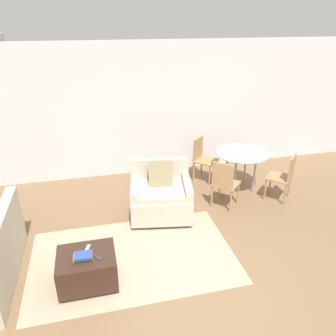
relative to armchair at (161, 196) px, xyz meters
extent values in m
plane|color=brown|center=(0.02, -1.83, -0.37)|extent=(20.00, 20.00, 0.00)
cube|color=white|center=(0.02, 1.83, 1.01)|extent=(12.00, 0.06, 2.75)
cube|color=tan|center=(-0.64, -1.01, -0.36)|extent=(2.87, 1.80, 0.00)
cube|color=brown|center=(-0.64, -1.68, -0.36)|extent=(2.81, 0.06, 0.00)
cube|color=brown|center=(-0.64, -1.46, -0.36)|extent=(2.81, 0.06, 0.00)
cube|color=brown|center=(-0.64, -1.23, -0.36)|extent=(2.81, 0.06, 0.00)
cube|color=brown|center=(-0.64, -1.01, -0.36)|extent=(2.81, 0.06, 0.00)
cube|color=brown|center=(-0.64, -0.78, -0.36)|extent=(2.81, 0.06, 0.00)
cube|color=brown|center=(-0.64, -0.56, -0.36)|extent=(2.81, 0.06, 0.00)
cube|color=brown|center=(-0.64, -0.33, -0.36)|extent=(2.81, 0.06, 0.00)
cube|color=beige|center=(-2.25, -1.02, 0.31)|extent=(0.14, 1.72, 0.47)
cube|color=beige|center=(-0.01, -0.04, -0.11)|extent=(1.14, 1.06, 0.40)
cube|color=beige|center=(-0.01, -0.07, 0.14)|extent=(0.88, 0.90, 0.10)
cube|color=beige|center=(0.06, 0.35, 0.31)|extent=(1.00, 0.29, 0.44)
cube|color=beige|center=(-0.44, 0.04, 0.19)|extent=(0.26, 0.84, 0.20)
cube|color=beige|center=(0.43, -0.11, 0.19)|extent=(0.26, 0.84, 0.20)
cylinder|color=brown|center=(-0.48, -0.33, -0.34)|extent=(0.05, 0.05, 0.06)
cylinder|color=brown|center=(0.34, -0.47, -0.34)|extent=(0.05, 0.05, 0.06)
cylinder|color=brown|center=(-0.36, 0.40, -0.34)|extent=(0.05, 0.05, 0.06)
cylinder|color=brown|center=(0.47, 0.25, -0.34)|extent=(0.05, 0.05, 0.06)
cube|color=#8E7F5B|center=(0.01, 0.07, 0.37)|extent=(0.43, 0.28, 0.41)
cube|color=#382319|center=(-1.26, -1.37, -0.12)|extent=(0.72, 0.58, 0.41)
cylinder|color=black|center=(-1.58, -1.62, -0.35)|extent=(0.04, 0.04, 0.04)
cylinder|color=black|center=(-0.95, -1.62, -0.35)|extent=(0.04, 0.04, 0.04)
cylinder|color=black|center=(-1.58, -1.13, -0.35)|extent=(0.04, 0.04, 0.04)
cylinder|color=black|center=(-0.95, -1.13, -0.35)|extent=(0.04, 0.04, 0.04)
cube|color=gold|center=(-1.30, -1.41, 0.10)|extent=(0.24, 0.16, 0.03)
cube|color=#2D478C|center=(-1.29, -1.43, 0.13)|extent=(0.23, 0.18, 0.03)
cube|color=#B7B7BC|center=(-1.24, -1.26, 0.09)|extent=(0.10, 0.17, 0.01)
cube|color=#333338|center=(-1.13, -1.45, 0.09)|extent=(0.11, 0.14, 0.01)
cylinder|color=#99A8AD|center=(1.73, 0.56, 0.40)|extent=(1.04, 1.04, 0.01)
cylinder|color=#99999E|center=(1.53, 0.36, 0.01)|extent=(0.04, 0.04, 0.76)
cylinder|color=#99999E|center=(1.93, 0.36, 0.01)|extent=(0.04, 0.04, 0.76)
cylinder|color=#99999E|center=(1.53, 0.76, 0.01)|extent=(0.04, 0.04, 0.76)
cylinder|color=#99999E|center=(1.93, 0.76, 0.01)|extent=(0.04, 0.04, 0.76)
cube|color=tan|center=(1.20, 0.03, 0.07)|extent=(0.59, 0.59, 0.03)
cube|color=tan|center=(1.06, -0.10, 0.31)|extent=(0.29, 0.29, 0.45)
cylinder|color=tan|center=(1.45, 0.03, -0.16)|extent=(0.03, 0.03, 0.42)
cylinder|color=tan|center=(1.20, 0.28, -0.16)|extent=(0.03, 0.03, 0.42)
cylinder|color=tan|center=(1.20, -0.22, -0.16)|extent=(0.03, 0.03, 0.42)
cylinder|color=tan|center=(0.94, 0.03, -0.16)|extent=(0.03, 0.03, 0.42)
cube|color=tan|center=(2.26, 0.03, 0.07)|extent=(0.59, 0.59, 0.03)
cube|color=tan|center=(2.39, -0.10, 0.31)|extent=(0.29, 0.29, 0.45)
cylinder|color=tan|center=(2.26, 0.28, -0.16)|extent=(0.03, 0.03, 0.42)
cylinder|color=tan|center=(2.00, 0.03, -0.16)|extent=(0.03, 0.03, 0.42)
cylinder|color=tan|center=(2.51, 0.03, -0.16)|extent=(0.03, 0.03, 0.42)
cylinder|color=tan|center=(2.26, -0.22, -0.16)|extent=(0.03, 0.03, 0.42)
cube|color=tan|center=(1.20, 1.09, 0.07)|extent=(0.59, 0.59, 0.03)
cube|color=tan|center=(1.06, 1.22, 0.31)|extent=(0.29, 0.29, 0.45)
cylinder|color=tan|center=(1.20, 0.83, -0.16)|extent=(0.03, 0.03, 0.42)
cylinder|color=tan|center=(1.45, 1.09, -0.16)|extent=(0.03, 0.03, 0.42)
cylinder|color=tan|center=(0.94, 1.09, -0.16)|extent=(0.03, 0.03, 0.42)
cylinder|color=tan|center=(1.20, 1.34, -0.16)|extent=(0.03, 0.03, 0.42)
camera|label=1|loc=(-1.03, -4.76, 2.78)|focal=35.00mm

